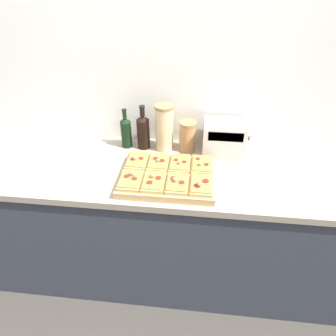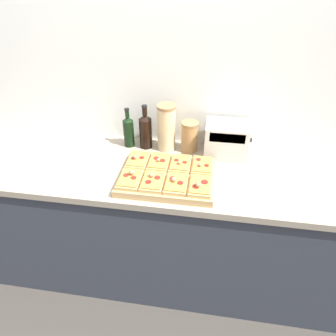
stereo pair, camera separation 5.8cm
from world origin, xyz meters
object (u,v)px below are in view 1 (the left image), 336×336
at_px(wine_bottle, 143,131).
at_px(grain_jar_tall, 164,128).
at_px(grain_jar_short, 187,136).
at_px(toaster_oven, 224,138).
at_px(cutting_board, 167,177).
at_px(olive_oil_bottle, 126,132).

bearing_deg(wine_bottle, grain_jar_tall, 0.00).
distance_m(wine_bottle, grain_jar_tall, 0.14).
xyz_separation_m(grain_jar_short, toaster_oven, (0.22, -0.02, 0.01)).
bearing_deg(cutting_board, grain_jar_tall, 99.61).
height_order(olive_oil_bottle, wine_bottle, wine_bottle).
relative_size(cutting_board, olive_oil_bottle, 1.98).
height_order(cutting_board, toaster_oven, toaster_oven).
height_order(wine_bottle, toaster_oven, wine_bottle).
distance_m(cutting_board, grain_jar_tall, 0.36).
xyz_separation_m(olive_oil_bottle, grain_jar_short, (0.39, -0.00, -0.01)).
xyz_separation_m(grain_jar_tall, grain_jar_short, (0.14, -0.00, -0.05)).
distance_m(wine_bottle, grain_jar_short, 0.28).
relative_size(wine_bottle, grain_jar_short, 1.47).
distance_m(grain_jar_tall, grain_jar_short, 0.15).
xyz_separation_m(olive_oil_bottle, wine_bottle, (0.11, -0.00, 0.01)).
bearing_deg(grain_jar_tall, wine_bottle, -180.00).
distance_m(grain_jar_tall, toaster_oven, 0.37).
relative_size(grain_jar_short, toaster_oven, 0.70).
bearing_deg(grain_jar_short, grain_jar_tall, 180.00).
xyz_separation_m(cutting_board, wine_bottle, (-0.19, 0.33, 0.10)).
distance_m(wine_bottle, toaster_oven, 0.50).
bearing_deg(grain_jar_tall, grain_jar_short, -0.00).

